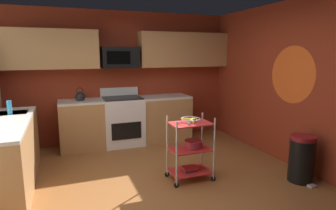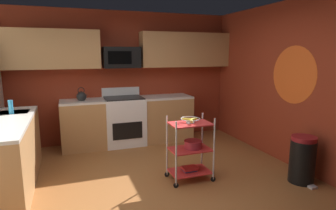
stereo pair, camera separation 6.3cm
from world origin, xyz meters
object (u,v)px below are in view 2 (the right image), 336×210
(kettle, at_px, (82,96))
(microwave, at_px, (121,57))
(book_stack, at_px, (190,169))
(rolling_cart, at_px, (190,149))
(mixing_bowl_large, at_px, (193,144))
(oven_range, at_px, (124,120))
(fruit_bowl, at_px, (190,120))
(trash_can, at_px, (302,160))
(dish_soap_bottle, at_px, (11,107))

(kettle, bearing_deg, microwave, 7.94)
(microwave, relative_size, book_stack, 3.28)
(rolling_cart, bearing_deg, mixing_bowl_large, -0.00)
(oven_range, relative_size, microwave, 1.57)
(fruit_bowl, height_order, book_stack, fruit_bowl)
(rolling_cart, relative_size, kettle, 3.47)
(microwave, distance_m, rolling_cart, 2.45)
(mixing_bowl_large, relative_size, trash_can, 0.38)
(microwave, bearing_deg, fruit_bowl, -74.51)
(fruit_bowl, height_order, trash_can, fruit_bowl)
(rolling_cart, distance_m, trash_can, 1.56)
(oven_range, xyz_separation_m, rolling_cart, (0.56, -1.92, -0.03))
(fruit_bowl, relative_size, dish_soap_bottle, 1.36)
(rolling_cart, distance_m, mixing_bowl_large, 0.08)
(rolling_cart, relative_size, trash_can, 1.39)
(microwave, height_order, trash_can, microwave)
(rolling_cart, distance_m, kettle, 2.40)
(dish_soap_bottle, distance_m, trash_can, 4.19)
(oven_range, bearing_deg, book_stack, -73.73)
(oven_range, height_order, dish_soap_bottle, dish_soap_bottle)
(fruit_bowl, distance_m, book_stack, 0.72)
(book_stack, bearing_deg, trash_can, -22.72)
(book_stack, relative_size, dish_soap_bottle, 1.07)
(microwave, distance_m, dish_soap_bottle, 2.16)
(microwave, relative_size, fruit_bowl, 2.57)
(microwave, bearing_deg, mixing_bowl_large, -73.35)
(fruit_bowl, height_order, dish_soap_bottle, dish_soap_bottle)
(rolling_cart, height_order, dish_soap_bottle, dish_soap_bottle)
(rolling_cart, bearing_deg, microwave, 105.49)
(fruit_bowl, bearing_deg, mixing_bowl_large, -0.00)
(mixing_bowl_large, distance_m, dish_soap_bottle, 2.66)
(microwave, xyz_separation_m, book_stack, (0.56, -2.03, -1.54))
(fruit_bowl, xyz_separation_m, trash_can, (1.44, -0.60, -0.55))
(kettle, xyz_separation_m, trash_can, (2.78, -2.52, -0.67))
(book_stack, height_order, trash_can, trash_can)
(rolling_cart, height_order, fruit_bowl, rolling_cart)
(rolling_cart, distance_m, dish_soap_bottle, 2.64)
(rolling_cart, relative_size, book_stack, 4.28)
(fruit_bowl, xyz_separation_m, dish_soap_bottle, (-2.36, 1.04, 0.14))
(book_stack, height_order, dish_soap_bottle, dish_soap_bottle)
(mixing_bowl_large, bearing_deg, book_stack, 180.00)
(oven_range, distance_m, dish_soap_bottle, 2.07)
(mixing_bowl_large, bearing_deg, dish_soap_bottle, 156.66)
(book_stack, bearing_deg, rolling_cart, 165.96)
(microwave, height_order, fruit_bowl, microwave)
(microwave, xyz_separation_m, mixing_bowl_large, (0.61, -2.03, -1.18))
(microwave, distance_m, mixing_bowl_large, 2.42)
(fruit_bowl, relative_size, mixing_bowl_large, 1.08)
(oven_range, bearing_deg, fruit_bowl, -73.73)
(oven_range, distance_m, book_stack, 2.03)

